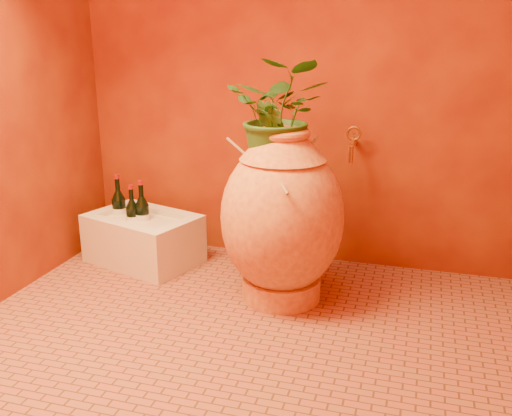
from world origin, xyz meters
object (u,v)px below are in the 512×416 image
(wine_bottle_b, at_px, (119,210))
(wine_bottle_c, at_px, (133,218))
(wine_bottle_a, at_px, (143,216))
(wall_tap, at_px, (353,142))
(stone_basin, at_px, (144,240))
(amphora, at_px, (282,217))

(wine_bottle_b, bearing_deg, wine_bottle_c, -31.06)
(wine_bottle_a, bearing_deg, wine_bottle_b, 161.92)
(wine_bottle_c, bearing_deg, wine_bottle_a, 18.22)
(wall_tap, bearing_deg, wine_bottle_a, -168.41)
(stone_basin, distance_m, wine_bottle_a, 0.14)
(amphora, height_order, wine_bottle_b, amphora)
(wine_bottle_b, height_order, wine_bottle_c, wine_bottle_b)
(amphora, bearing_deg, wine_bottle_c, 166.78)
(stone_basin, relative_size, wine_bottle_a, 2.12)
(wine_bottle_a, xyz_separation_m, wall_tap, (1.16, 0.24, 0.45))
(stone_basin, relative_size, wine_bottle_b, 2.07)
(amphora, relative_size, stone_basin, 1.22)
(wine_bottle_a, height_order, wine_bottle_b, wine_bottle_b)
(amphora, distance_m, wine_bottle_b, 1.12)
(stone_basin, height_order, wine_bottle_c, wine_bottle_c)
(stone_basin, xyz_separation_m, wine_bottle_b, (-0.19, 0.07, 0.14))
(wine_bottle_b, bearing_deg, wall_tap, 7.52)
(wine_bottle_b, bearing_deg, amphora, -15.61)
(wine_bottle_b, height_order, wall_tap, wall_tap)
(stone_basin, height_order, wine_bottle_a, wine_bottle_a)
(wine_bottle_b, bearing_deg, stone_basin, -20.31)
(stone_basin, height_order, wall_tap, wall_tap)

